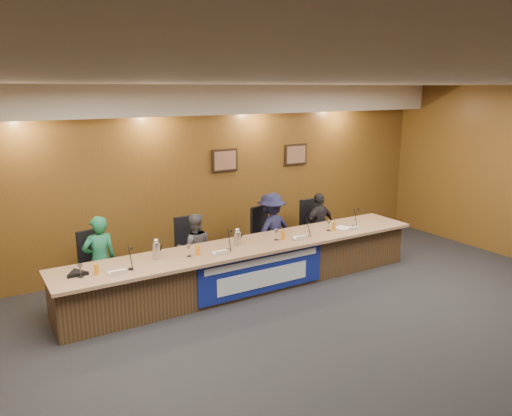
# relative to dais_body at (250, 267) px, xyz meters

# --- Properties ---
(floor) EXTENTS (10.00, 10.00, 0.00)m
(floor) POSITION_rel_dais_body_xyz_m (0.00, -2.40, -0.35)
(floor) COLOR black
(floor) RESTS_ON ground
(ceiling) EXTENTS (10.00, 8.00, 0.04)m
(ceiling) POSITION_rel_dais_body_xyz_m (0.00, -2.40, 2.85)
(ceiling) COLOR silver
(ceiling) RESTS_ON wall_back
(wall_back) EXTENTS (10.00, 0.04, 3.20)m
(wall_back) POSITION_rel_dais_body_xyz_m (0.00, 1.60, 1.25)
(wall_back) COLOR brown
(wall_back) RESTS_ON floor
(soffit) EXTENTS (10.00, 0.50, 0.50)m
(soffit) POSITION_rel_dais_body_xyz_m (0.00, 1.35, 2.60)
(soffit) COLOR beige
(soffit) RESTS_ON wall_back
(dais_body) EXTENTS (6.00, 0.80, 0.70)m
(dais_body) POSITION_rel_dais_body_xyz_m (0.00, 0.00, 0.00)
(dais_body) COLOR #47311C
(dais_body) RESTS_ON floor
(dais_top) EXTENTS (6.10, 0.95, 0.05)m
(dais_top) POSITION_rel_dais_body_xyz_m (0.00, -0.05, 0.38)
(dais_top) COLOR #9D7453
(dais_top) RESTS_ON dais_body
(banner) EXTENTS (2.20, 0.02, 0.65)m
(banner) POSITION_rel_dais_body_xyz_m (0.00, -0.41, 0.03)
(banner) COLOR navy
(banner) RESTS_ON dais_body
(banner_text_upper) EXTENTS (2.00, 0.01, 0.10)m
(banner_text_upper) POSITION_rel_dais_body_xyz_m (0.00, -0.43, 0.23)
(banner_text_upper) COLOR silver
(banner_text_upper) RESTS_ON banner
(banner_text_lower) EXTENTS (1.60, 0.01, 0.28)m
(banner_text_lower) POSITION_rel_dais_body_xyz_m (0.00, -0.43, -0.05)
(banner_text_lower) COLOR silver
(banner_text_lower) RESTS_ON banner
(wall_photo_left) EXTENTS (0.52, 0.04, 0.42)m
(wall_photo_left) POSITION_rel_dais_body_xyz_m (0.40, 1.57, 1.50)
(wall_photo_left) COLOR black
(wall_photo_left) RESTS_ON wall_back
(wall_photo_right) EXTENTS (0.52, 0.04, 0.42)m
(wall_photo_right) POSITION_rel_dais_body_xyz_m (2.00, 1.57, 1.50)
(wall_photo_right) COLOR black
(wall_photo_right) RESTS_ON wall_back
(panelist_a) EXTENTS (0.51, 0.34, 1.35)m
(panelist_a) POSITION_rel_dais_body_xyz_m (-2.19, 0.62, 0.33)
(panelist_a) COLOR #18633F
(panelist_a) RESTS_ON floor
(panelist_b) EXTENTS (0.68, 0.59, 1.18)m
(panelist_b) POSITION_rel_dais_body_xyz_m (-0.67, 0.62, 0.24)
(panelist_b) COLOR #46464B
(panelist_b) RESTS_ON floor
(panelist_c) EXTENTS (0.96, 0.67, 1.36)m
(panelist_c) POSITION_rel_dais_body_xyz_m (0.82, 0.62, 0.33)
(panelist_c) COLOR #171839
(panelist_c) RESTS_ON floor
(panelist_d) EXTENTS (0.76, 0.40, 1.24)m
(panelist_d) POSITION_rel_dais_body_xyz_m (1.89, 0.62, 0.27)
(panelist_d) COLOR black
(panelist_d) RESTS_ON floor
(office_chair_a) EXTENTS (0.57, 0.57, 0.08)m
(office_chair_a) POSITION_rel_dais_body_xyz_m (-2.19, 0.72, 0.13)
(office_chair_a) COLOR black
(office_chair_a) RESTS_ON floor
(office_chair_b) EXTENTS (0.49, 0.49, 0.08)m
(office_chair_b) POSITION_rel_dais_body_xyz_m (-0.67, 0.72, 0.13)
(office_chair_b) COLOR black
(office_chair_b) RESTS_ON floor
(office_chair_c) EXTENTS (0.59, 0.59, 0.08)m
(office_chair_c) POSITION_rel_dais_body_xyz_m (0.82, 0.72, 0.13)
(office_chair_c) COLOR black
(office_chair_c) RESTS_ON floor
(office_chair_d) EXTENTS (0.48, 0.48, 0.08)m
(office_chair_d) POSITION_rel_dais_body_xyz_m (1.89, 0.72, 0.13)
(office_chair_d) COLOR black
(office_chair_d) RESTS_ON floor
(nameplate_a) EXTENTS (0.24, 0.08, 0.10)m
(nameplate_a) POSITION_rel_dais_body_xyz_m (-2.18, -0.31, 0.45)
(nameplate_a) COLOR white
(nameplate_a) RESTS_ON dais_top
(microphone_a) EXTENTS (0.07, 0.07, 0.02)m
(microphone_a) POSITION_rel_dais_body_xyz_m (-1.98, -0.18, 0.41)
(microphone_a) COLOR black
(microphone_a) RESTS_ON dais_top
(juice_glass_a) EXTENTS (0.06, 0.06, 0.15)m
(juice_glass_a) POSITION_rel_dais_body_xyz_m (-2.42, -0.14, 0.47)
(juice_glass_a) COLOR orange
(juice_glass_a) RESTS_ON dais_top
(water_glass_a) EXTENTS (0.08, 0.08, 0.18)m
(water_glass_a) POSITION_rel_dais_body_xyz_m (-2.62, -0.14, 0.49)
(water_glass_a) COLOR silver
(water_glass_a) RESTS_ON dais_top
(nameplate_b) EXTENTS (0.24, 0.08, 0.10)m
(nameplate_b) POSITION_rel_dais_body_xyz_m (-0.64, -0.30, 0.45)
(nameplate_b) COLOR white
(nameplate_b) RESTS_ON dais_top
(microphone_b) EXTENTS (0.07, 0.07, 0.02)m
(microphone_b) POSITION_rel_dais_body_xyz_m (-0.46, -0.15, 0.41)
(microphone_b) COLOR black
(microphone_b) RESTS_ON dais_top
(juice_glass_b) EXTENTS (0.06, 0.06, 0.15)m
(juice_glass_b) POSITION_rel_dais_body_xyz_m (-0.95, -0.11, 0.47)
(juice_glass_b) COLOR orange
(juice_glass_b) RESTS_ON dais_top
(water_glass_b) EXTENTS (0.08, 0.08, 0.18)m
(water_glass_b) POSITION_rel_dais_body_xyz_m (-1.08, -0.10, 0.49)
(water_glass_b) COLOR silver
(water_glass_b) RESTS_ON dais_top
(nameplate_c) EXTENTS (0.24, 0.08, 0.10)m
(nameplate_c) POSITION_rel_dais_body_xyz_m (0.82, -0.29, 0.45)
(nameplate_c) COLOR white
(nameplate_c) RESTS_ON dais_top
(microphone_c) EXTENTS (0.07, 0.07, 0.02)m
(microphone_c) POSITION_rel_dais_body_xyz_m (0.99, -0.19, 0.41)
(microphone_c) COLOR black
(microphone_c) RESTS_ON dais_top
(juice_glass_c) EXTENTS (0.06, 0.06, 0.15)m
(juice_glass_c) POSITION_rel_dais_body_xyz_m (0.56, -0.12, 0.47)
(juice_glass_c) COLOR orange
(juice_glass_c) RESTS_ON dais_top
(water_glass_c) EXTENTS (0.08, 0.08, 0.18)m
(water_glass_c) POSITION_rel_dais_body_xyz_m (0.45, -0.09, 0.49)
(water_glass_c) COLOR silver
(water_glass_c) RESTS_ON dais_top
(nameplate_d) EXTENTS (0.24, 0.08, 0.10)m
(nameplate_d) POSITION_rel_dais_body_xyz_m (1.90, -0.31, 0.45)
(nameplate_d) COLOR white
(nameplate_d) RESTS_ON dais_top
(microphone_d) EXTENTS (0.07, 0.07, 0.02)m
(microphone_d) POSITION_rel_dais_body_xyz_m (2.08, -0.11, 0.41)
(microphone_d) COLOR black
(microphone_d) RESTS_ON dais_top
(juice_glass_d) EXTENTS (0.06, 0.06, 0.15)m
(juice_glass_d) POSITION_rel_dais_body_xyz_m (1.62, -0.13, 0.47)
(juice_glass_d) COLOR orange
(juice_glass_d) RESTS_ON dais_top
(water_glass_d) EXTENTS (0.08, 0.08, 0.18)m
(water_glass_d) POSITION_rel_dais_body_xyz_m (1.53, -0.10, 0.49)
(water_glass_d) COLOR silver
(water_glass_d) RESTS_ON dais_top
(carafe_left) EXTENTS (0.11, 0.11, 0.26)m
(carafe_left) POSITION_rel_dais_body_xyz_m (-1.53, 0.03, 0.53)
(carafe_left) COLOR silver
(carafe_left) RESTS_ON dais_top
(carafe_mid) EXTENTS (0.11, 0.11, 0.22)m
(carafe_mid) POSITION_rel_dais_body_xyz_m (-0.22, 0.00, 0.51)
(carafe_mid) COLOR silver
(carafe_mid) RESTS_ON dais_top
(speakerphone) EXTENTS (0.32, 0.32, 0.05)m
(speakerphone) POSITION_rel_dais_body_xyz_m (-2.65, -0.02, 0.43)
(speakerphone) COLOR black
(speakerphone) RESTS_ON dais_top
(paper_stack) EXTENTS (0.26, 0.33, 0.01)m
(paper_stack) POSITION_rel_dais_body_xyz_m (1.85, -0.12, 0.40)
(paper_stack) COLOR white
(paper_stack) RESTS_ON dais_top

